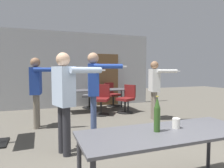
% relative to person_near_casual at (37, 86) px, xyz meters
% --- Properties ---
extents(back_wall, '(5.73, 0.12, 2.84)m').
position_rel_person_near_casual_xyz_m(back_wall, '(1.59, 2.53, 0.37)').
color(back_wall, '#B2B5B7').
rests_on(back_wall, ground_plane).
extents(conference_table_near, '(1.98, 0.73, 0.74)m').
position_rel_person_near_casual_xyz_m(conference_table_near, '(1.39, -3.32, -0.37)').
color(conference_table_near, '#4C4C51').
rests_on(conference_table_near, ground_plane).
extents(conference_table_far, '(2.29, 0.73, 0.74)m').
position_rel_person_near_casual_xyz_m(conference_table_far, '(1.88, 1.46, -0.36)').
color(conference_table_far, '#4C4C51').
rests_on(conference_table_far, ground_plane).
extents(person_near_casual, '(0.76, 0.68, 1.71)m').
position_rel_person_near_casual_xyz_m(person_near_casual, '(0.00, 0.00, 0.00)').
color(person_near_casual, slate).
rests_on(person_near_casual, ground_plane).
extents(person_far_watching, '(0.89, 0.60, 1.70)m').
position_rel_person_near_casual_xyz_m(person_far_watching, '(0.46, -1.79, -0.01)').
color(person_far_watching, '#28282D').
rests_on(person_far_watching, ground_plane).
extents(person_right_polo, '(0.72, 0.70, 1.67)m').
position_rel_person_near_casual_xyz_m(person_right_polo, '(3.14, -0.27, -0.03)').
color(person_right_polo, slate).
rests_on(person_right_polo, ground_plane).
extents(person_left_plaid, '(0.77, 0.69, 1.79)m').
position_rel_person_near_casual_xyz_m(person_left_plaid, '(1.18, -0.97, 0.06)').
color(person_left_plaid, '#3D4C75').
rests_on(person_left_plaid, ground_plane).
extents(office_chair_near_pushed, '(0.65, 0.68, 0.95)m').
position_rel_person_near_casual_xyz_m(office_chair_near_pushed, '(1.91, 0.85, -0.59)').
color(office_chair_near_pushed, black).
rests_on(office_chair_near_pushed, ground_plane).
extents(office_chair_mid_tucked, '(0.65, 0.61, 0.91)m').
position_rel_person_near_casual_xyz_m(office_chair_mid_tucked, '(1.87, 2.05, -0.62)').
color(office_chair_mid_tucked, black).
rests_on(office_chair_mid_tucked, ground_plane).
extents(office_chair_far_left, '(0.67, 0.64, 0.92)m').
position_rel_person_near_casual_xyz_m(office_chair_far_left, '(2.78, 0.87, -0.61)').
color(office_chair_far_left, black).
rests_on(office_chair_far_left, ground_plane).
extents(office_chair_far_right, '(0.60, 0.65, 0.91)m').
position_rel_person_near_casual_xyz_m(office_chair_far_right, '(2.73, 2.15, -0.62)').
color(office_chair_far_right, black).
rests_on(office_chair_far_right, ground_plane).
extents(beer_bottle, '(0.07, 0.07, 0.40)m').
position_rel_person_near_casual_xyz_m(beer_bottle, '(1.28, -3.29, -0.11)').
color(beer_bottle, '#2D511E').
rests_on(beer_bottle, conference_table_near).
extents(drink_cup, '(0.09, 0.09, 0.12)m').
position_rel_person_near_casual_xyz_m(drink_cup, '(1.56, -3.25, -0.24)').
color(drink_cup, silver).
rests_on(drink_cup, conference_table_near).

